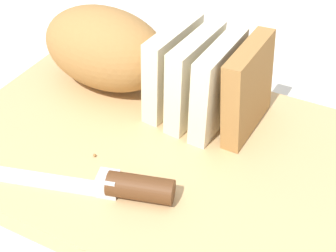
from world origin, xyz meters
The scene contains 6 objects.
ground_plane centered at (0.00, 0.00, 0.00)m, with size 3.00×3.00×0.00m, color silver.
cutting_board centered at (0.00, 0.00, 0.01)m, with size 0.48×0.31×0.02m, color tan.
bread_loaf centered at (-0.08, 0.08, 0.07)m, with size 0.29×0.12×0.10m.
bread_knife centered at (-0.02, -0.09, 0.03)m, with size 0.28×0.09×0.03m.
crumb_near_knife centered at (-0.06, -0.05, 0.03)m, with size 0.00×0.00×0.00m, color #996633.
crumb_near_loaf centered at (-0.04, 0.07, 0.03)m, with size 0.00×0.00×0.00m, color #996633.
Camera 1 is at (0.18, -0.37, 0.38)m, focal length 53.31 mm.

